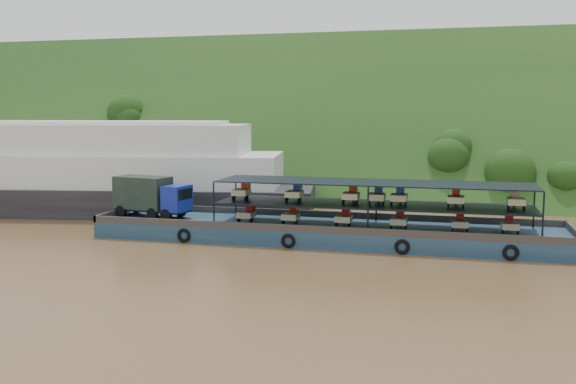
# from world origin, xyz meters

# --- Properties ---
(ground) EXTENTS (160.00, 160.00, 0.00)m
(ground) POSITION_xyz_m (0.00, 0.00, 0.00)
(ground) COLOR brown
(ground) RESTS_ON ground
(hillside) EXTENTS (140.00, 39.60, 39.60)m
(hillside) POSITION_xyz_m (0.00, 36.00, 0.00)
(hillside) COLOR #193814
(hillside) RESTS_ON ground
(cargo_barge) EXTENTS (35.06, 7.18, 4.54)m
(cargo_barge) POSITION_xyz_m (0.68, 0.02, 1.11)
(cargo_barge) COLOR #16324E
(cargo_barge) RESTS_ON ground
(passenger_ferry) EXTENTS (44.46, 18.13, 8.76)m
(passenger_ferry) POSITION_xyz_m (-23.25, 8.57, 3.79)
(passenger_ferry) COLOR black
(passenger_ferry) RESTS_ON ground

